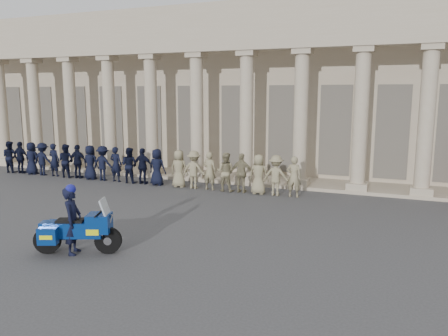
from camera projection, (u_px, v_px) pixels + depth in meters
ground at (131, 227)px, 14.42m from camera, size 90.00×90.00×0.00m
building at (261, 90)px, 27.16m from camera, size 40.00×12.50×9.00m
officer_rank at (130, 165)px, 21.32m from camera, size 16.67×0.66×1.75m
motorcycle at (78, 230)px, 11.91m from camera, size 2.29×1.39×1.55m
rider at (72, 220)px, 11.85m from camera, size 0.66×0.79×1.95m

